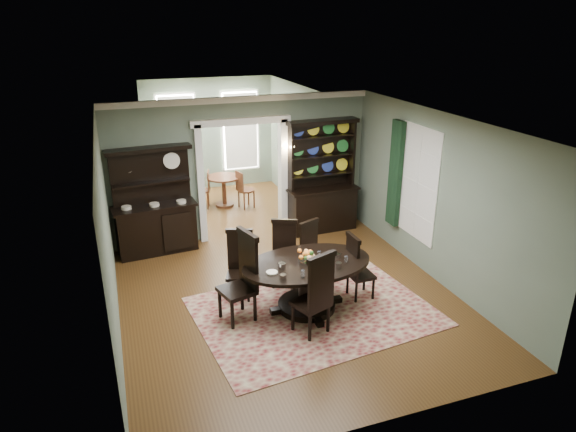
{
  "coord_description": "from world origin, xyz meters",
  "views": [
    {
      "loc": [
        -2.54,
        -7.13,
        4.49
      ],
      "look_at": [
        0.18,
        0.6,
        1.28
      ],
      "focal_mm": 32.0,
      "sensor_mm": 36.0,
      "label": 1
    }
  ],
  "objects_px": {
    "welsh_dresser": "(322,191)",
    "parlor_table": "(224,187)",
    "sideboard": "(155,216)",
    "dining_table": "(307,277)"
  },
  "relations": [
    {
      "from": "sideboard",
      "to": "dining_table",
      "type": "bearing_deg",
      "value": -61.8
    },
    {
      "from": "welsh_dresser",
      "to": "parlor_table",
      "type": "relative_size",
      "value": 2.94
    },
    {
      "from": "dining_table",
      "to": "parlor_table",
      "type": "bearing_deg",
      "value": 89.42
    },
    {
      "from": "sideboard",
      "to": "welsh_dresser",
      "type": "bearing_deg",
      "value": -5.72
    },
    {
      "from": "dining_table",
      "to": "sideboard",
      "type": "xyz_separation_m",
      "value": [
        -2.06,
        3.09,
        0.17
      ]
    },
    {
      "from": "sideboard",
      "to": "parlor_table",
      "type": "relative_size",
      "value": 2.57
    },
    {
      "from": "welsh_dresser",
      "to": "dining_table",
      "type": "bearing_deg",
      "value": -118.96
    },
    {
      "from": "sideboard",
      "to": "welsh_dresser",
      "type": "relative_size",
      "value": 0.88
    },
    {
      "from": "dining_table",
      "to": "parlor_table",
      "type": "relative_size",
      "value": 2.61
    },
    {
      "from": "welsh_dresser",
      "to": "parlor_table",
      "type": "height_order",
      "value": "welsh_dresser"
    }
  ]
}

